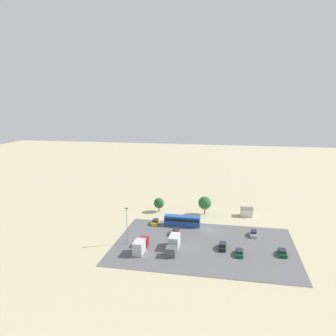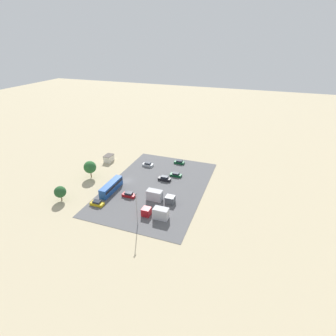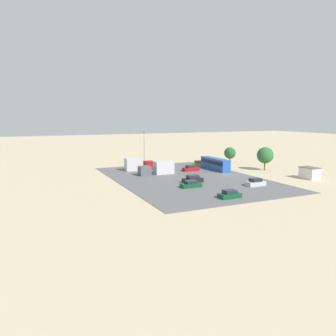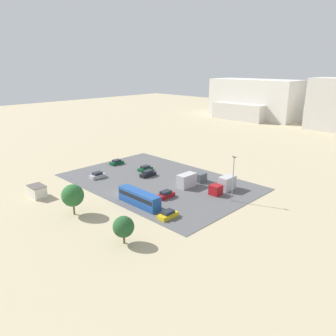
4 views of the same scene
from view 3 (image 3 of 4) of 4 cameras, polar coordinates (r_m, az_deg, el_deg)
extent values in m
plane|color=tan|center=(83.76, 10.29, -1.20)|extent=(400.00, 400.00, 0.00)
cube|color=#565659|center=(77.73, 3.21, -1.82)|extent=(48.49, 32.56, 0.08)
cube|color=silver|center=(84.17, 23.42, -0.84)|extent=(4.09, 2.85, 2.62)
cube|color=#59514C|center=(83.97, 23.48, 0.08)|extent=(4.33, 3.09, 0.12)
cube|color=#1E4C9E|center=(90.76, 8.20, 0.70)|extent=(11.19, 2.46, 3.18)
cube|color=black|center=(90.68, 8.21, 1.06)|extent=(10.75, 2.50, 0.89)
cube|color=#ADB2B7|center=(71.66, 14.98, -2.63)|extent=(1.97, 4.19, 0.91)
cube|color=#1E232D|center=(71.51, 15.00, -2.01)|extent=(1.66, 2.34, 0.67)
cube|color=black|center=(72.85, 4.33, -2.14)|extent=(1.85, 4.53, 0.96)
cube|color=#1E232D|center=(72.70, 4.34, -1.50)|extent=(1.56, 2.54, 0.70)
cube|color=#0C4723|center=(67.81, 4.00, -3.03)|extent=(1.88, 4.29, 0.81)
cube|color=#1E232D|center=(67.66, 4.01, -2.45)|extent=(1.58, 2.40, 0.60)
cube|color=maroon|center=(88.26, 3.98, -0.21)|extent=(1.91, 4.32, 0.91)
cube|color=#1E232D|center=(88.13, 3.99, 0.30)|extent=(1.60, 2.42, 0.67)
cube|color=gold|center=(98.18, 5.43, 0.69)|extent=(1.94, 4.22, 0.86)
cube|color=#1E232D|center=(98.08, 5.43, 1.12)|extent=(1.63, 2.36, 0.63)
cube|color=#0C4723|center=(59.99, 10.68, -4.74)|extent=(1.97, 4.07, 0.84)
cube|color=#1E232D|center=(59.83, 10.70, -4.06)|extent=(1.65, 2.28, 0.61)
cube|color=maroon|center=(90.55, -3.36, 0.49)|extent=(2.47, 2.41, 2.34)
cube|color=#B2B2B7|center=(88.95, -6.09, 0.63)|extent=(2.47, 4.28, 3.35)
cube|color=#4C5156|center=(81.40, -4.11, -0.48)|extent=(2.54, 2.76, 2.31)
cube|color=#B2B2B7|center=(83.27, -0.75, 0.09)|extent=(2.54, 4.91, 3.30)
cylinder|color=brown|center=(105.89, 10.70, 1.37)|extent=(0.36, 0.36, 1.75)
sphere|color=#235128|center=(105.62, 10.73, 2.58)|extent=(3.65, 3.65, 3.65)
cylinder|color=brown|center=(93.36, 16.49, 0.37)|extent=(0.36, 0.36, 2.45)
sphere|color=#28602D|center=(92.99, 16.56, 2.14)|extent=(4.47, 4.47, 4.47)
cylinder|color=gray|center=(94.73, -4.16, 3.17)|extent=(0.20, 0.20, 9.96)
cube|color=#4C4C51|center=(94.35, -4.19, 6.29)|extent=(0.90, 0.28, 0.20)
camera|label=1|loc=(81.12, -65.06, 21.11)|focal=35.00mm
camera|label=2|loc=(143.17, -23.44, 21.17)|focal=28.00mm
camera|label=4|loc=(155.41, 11.48, 14.10)|focal=35.00mm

